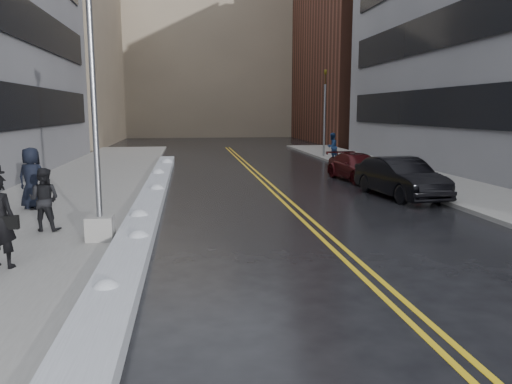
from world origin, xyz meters
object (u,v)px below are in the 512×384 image
object	(u,v)px
fire_hydrant	(420,175)
car_maroon	(358,167)
car_black	(400,178)
pedestrian_c	(32,178)
lamppost	(96,144)
pedestrian_b	(44,199)
pedestrian_east	(332,146)
traffic_signal	(325,110)

from	to	relation	value
fire_hydrant	car_maroon	bearing A→B (deg)	128.52
car_black	car_maroon	xyz separation A→B (m)	(-0.01, 4.88, -0.13)
fire_hydrant	pedestrian_c	bearing A→B (deg)	-166.82
pedestrian_c	car_black	distance (m)	13.24
lamppost	pedestrian_b	xyz separation A→B (m)	(-1.62, 1.19, -1.53)
pedestrian_b	pedestrian_east	world-z (taller)	pedestrian_east
lamppost	pedestrian_east	xyz separation A→B (m)	(11.50, 18.95, -1.50)
lamppost	car_black	world-z (taller)	lamppost
pedestrian_c	car_black	size ratio (longest dim) A/B	0.43
pedestrian_b	car_black	world-z (taller)	pedestrian_b
lamppost	pedestrian_b	distance (m)	2.53
lamppost	fire_hydrant	world-z (taller)	lamppost
pedestrian_b	car_maroon	bearing A→B (deg)	-131.48
pedestrian_c	pedestrian_east	distance (m)	20.41
pedestrian_east	traffic_signal	bearing A→B (deg)	-134.22
traffic_signal	car_black	size ratio (longest dim) A/B	1.27
pedestrian_east	car_maroon	size ratio (longest dim) A/B	0.40
lamppost	fire_hydrant	bearing A→B (deg)	33.04
pedestrian_east	lamppost	bearing A→B (deg)	20.13
traffic_signal	pedestrian_b	xyz separation A→B (m)	(-13.42, -20.81, -2.40)
traffic_signal	pedestrian_c	xyz separation A→B (m)	(-14.66, -17.55, -2.25)
fire_hydrant	pedestrian_c	world-z (taller)	pedestrian_c
traffic_signal	car_black	bearing A→B (deg)	-95.17
pedestrian_c	pedestrian_b	bearing A→B (deg)	128.68
traffic_signal	pedestrian_c	bearing A→B (deg)	-129.88
fire_hydrant	pedestrian_east	xyz separation A→B (m)	(-0.80, 10.95, 0.48)
lamppost	pedestrian_b	world-z (taller)	lamppost
traffic_signal	car_maroon	bearing A→B (deg)	-97.37
pedestrian_c	pedestrian_east	bearing A→B (deg)	-116.92
fire_hydrant	car_maroon	distance (m)	3.19
car_black	car_maroon	world-z (taller)	car_black
pedestrian_east	car_black	xyz separation A→B (m)	(-1.18, -13.33, -0.26)
pedestrian_b	pedestrian_c	world-z (taller)	pedestrian_c
traffic_signal	pedestrian_east	size ratio (longest dim) A/B	3.40
pedestrian_c	pedestrian_east	size ratio (longest dim) A/B	1.14
traffic_signal	car_maroon	distance (m)	11.92
lamppost	pedestrian_c	xyz separation A→B (m)	(-2.86, 4.45, -1.38)
traffic_signal	car_black	world-z (taller)	traffic_signal
pedestrian_b	fire_hydrant	bearing A→B (deg)	-143.37
car_black	car_maroon	size ratio (longest dim) A/B	1.06
pedestrian_east	fire_hydrant	bearing A→B (deg)	55.57
fire_hydrant	car_black	size ratio (longest dim) A/B	0.15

